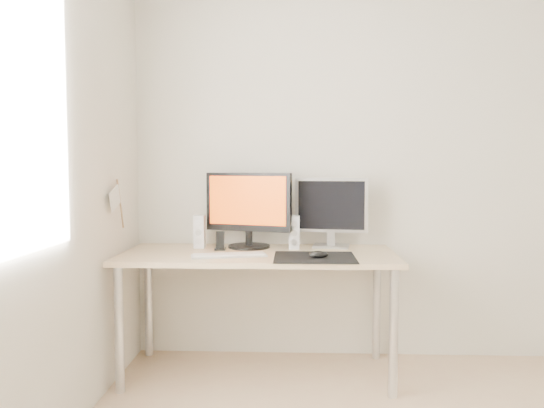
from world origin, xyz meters
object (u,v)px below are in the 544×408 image
object	(u,v)px
speaker_right	(294,232)
keyboard	(229,255)
phone_dock	(220,244)
second_monitor	(331,209)
speaker_left	(200,232)
desk	(258,266)
mouse	(319,254)
main_monitor	(248,207)

from	to	relation	value
speaker_right	keyboard	bearing A→B (deg)	-140.48
keyboard	phone_dock	world-z (taller)	phone_dock
second_monitor	speaker_left	world-z (taller)	second_monitor
second_monitor	speaker_right	distance (m)	0.28
desk	speaker_left	bearing A→B (deg)	156.14
mouse	speaker_right	bearing A→B (deg)	111.38
speaker_left	desk	bearing A→B (deg)	-23.86
second_monitor	desk	bearing A→B (deg)	-153.01
second_monitor	keyboard	size ratio (longest dim) A/B	1.03
main_monitor	second_monitor	world-z (taller)	main_monitor
speaker_left	phone_dock	world-z (taller)	speaker_left
phone_dock	main_monitor	bearing A→B (deg)	31.24
desk	speaker_right	size ratio (longest dim) A/B	7.86
desk	keyboard	world-z (taller)	keyboard
desk	keyboard	bearing A→B (deg)	-136.78
second_monitor	keyboard	world-z (taller)	second_monitor
main_monitor	phone_dock	size ratio (longest dim) A/B	4.74
second_monitor	speaker_right	size ratio (longest dim) A/B	2.22
desk	phone_dock	distance (m)	0.27
speaker_left	second_monitor	bearing A→B (deg)	4.04
desk	second_monitor	distance (m)	0.59
desk	keyboard	size ratio (longest dim) A/B	3.67
second_monitor	phone_dock	size ratio (longest dim) A/B	3.96
speaker_left	speaker_right	bearing A→B (deg)	-1.16
mouse	main_monitor	world-z (taller)	main_monitor
main_monitor	keyboard	size ratio (longest dim) A/B	1.24
mouse	desk	distance (m)	0.40
second_monitor	keyboard	distance (m)	0.74
main_monitor	speaker_left	size ratio (longest dim) A/B	2.65
second_monitor	phone_dock	bearing A→B (deg)	-168.08
speaker_right	desk	bearing A→B (deg)	-143.49
speaker_left	keyboard	distance (m)	0.39
speaker_right	phone_dock	distance (m)	0.46
mouse	speaker_left	size ratio (longest dim) A/B	0.52
mouse	desk	size ratio (longest dim) A/B	0.07
mouse	phone_dock	xyz separation A→B (m)	(-0.58, 0.27, 0.01)
speaker_left	phone_dock	size ratio (longest dim) A/B	1.78
phone_dock	keyboard	bearing A→B (deg)	-70.22
main_monitor	speaker_right	bearing A→B (deg)	-5.13
speaker_left	speaker_right	xyz separation A→B (m)	(0.59, -0.01, 0.00)
speaker_left	main_monitor	bearing A→B (deg)	2.57
desk	second_monitor	bearing A→B (deg)	26.99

